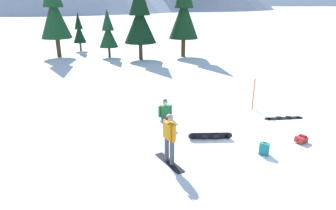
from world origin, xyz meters
name	(u,v)px	position (x,y,z in m)	size (l,w,h in m)	color
ground_plane	(247,144)	(0.00, 0.00, 0.00)	(800.00, 800.00, 0.00)	white
snowboarder_foreground	(170,138)	(-2.87, -1.33, 0.92)	(1.00, 1.37, 1.73)	black
snowboarder_midground	(167,114)	(-3.00, 2.29, 0.33)	(0.84, 1.80, 0.97)	gray
loose_snowboard_far_spare	(211,136)	(-1.28, 0.41, 0.15)	(1.70, 0.17, 0.29)	black
loose_snowboard_near_right	(285,118)	(2.36, 2.55, 0.02)	(1.83, 0.49, 0.09)	black
backpack_red	(302,139)	(2.11, 0.16, 0.14)	(0.56, 0.53, 0.29)	red
backpack_teal	(265,149)	(0.42, -0.76, 0.21)	(0.38, 0.36, 0.47)	#1E7A7F
trail_marker_pole	(255,94)	(1.26, 3.78, 0.77)	(0.06, 0.06, 1.54)	orange
pine_tree_leaning	(80,30)	(-12.41, 22.06, 2.21)	(1.34, 1.34, 4.06)	#472D19
pine_tree_broad	(185,10)	(-1.44, 18.64, 4.29)	(2.78, 2.78, 7.88)	#472D19
pine_tree_short	(109,32)	(-8.54, 18.17, 2.42)	(1.77, 1.77, 4.44)	#472D19
pine_tree_young	(55,9)	(-13.48, 18.48, 4.38)	(2.83, 2.83, 8.04)	#472D19
pine_tree_slender	(141,17)	(-5.43, 17.08, 3.76)	(2.89, 2.89, 6.90)	#472D19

